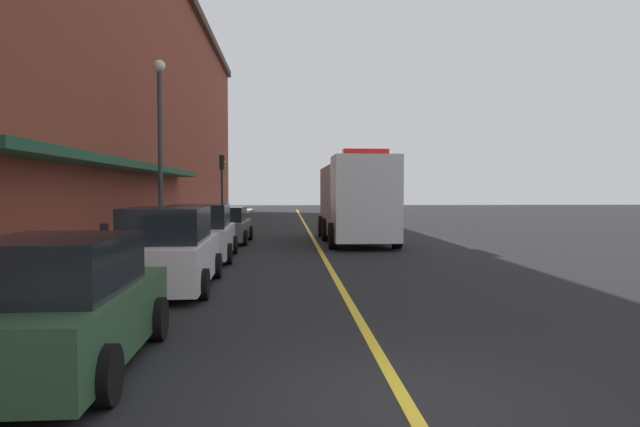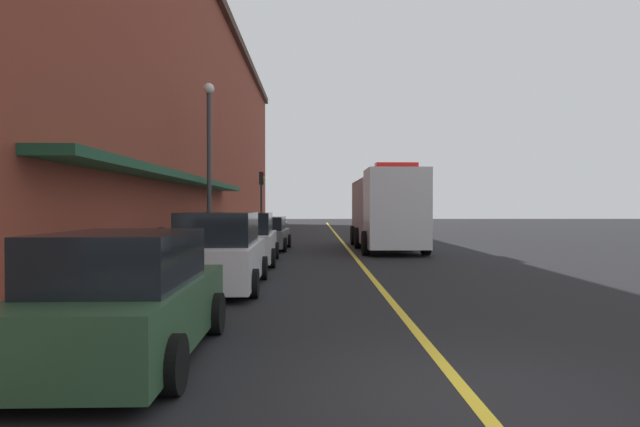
# 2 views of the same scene
# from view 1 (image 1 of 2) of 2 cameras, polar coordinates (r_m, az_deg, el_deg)

# --- Properties ---
(ground_plane) EXTENTS (112.00, 112.00, 0.00)m
(ground_plane) POSITION_cam_1_polar(r_m,az_deg,el_deg) (30.87, -1.08, -1.83)
(ground_plane) COLOR black
(sidewalk_left) EXTENTS (2.40, 70.00, 0.15)m
(sidewalk_left) POSITION_cam_1_polar(r_m,az_deg,el_deg) (31.24, -12.52, -1.70)
(sidewalk_left) COLOR #ADA8A0
(sidewalk_left) RESTS_ON ground
(lane_center_stripe) EXTENTS (0.16, 70.00, 0.01)m
(lane_center_stripe) POSITION_cam_1_polar(r_m,az_deg,el_deg) (30.87, -1.08, -1.82)
(lane_center_stripe) COLOR gold
(lane_center_stripe) RESTS_ON ground
(brick_building_left) EXTENTS (14.85, 64.00, 14.84)m
(brick_building_left) POSITION_cam_1_polar(r_m,az_deg,el_deg) (32.89, -27.17, 11.15)
(brick_building_left) COLOR brown
(brick_building_left) RESTS_ON ground
(parked_car_0) EXTENTS (2.07, 4.19, 1.66)m
(parked_car_0) POSITION_cam_1_polar(r_m,az_deg,el_deg) (7.81, -24.45, -8.54)
(parked_car_0) COLOR #2D5133
(parked_car_0) RESTS_ON ground
(parked_car_1) EXTENTS (2.15, 4.66, 1.85)m
(parked_car_1) POSITION_cam_1_polar(r_m,az_deg,el_deg) (13.35, -14.83, -3.64)
(parked_car_1) COLOR silver
(parked_car_1) RESTS_ON ground
(parked_car_2) EXTENTS (2.23, 4.66, 1.78)m
(parked_car_2) POSITION_cam_1_polar(r_m,az_deg,el_deg) (18.84, -11.73, -1.98)
(parked_car_2) COLOR silver
(parked_car_2) RESTS_ON ground
(parked_car_3) EXTENTS (2.21, 4.30, 1.53)m
(parked_car_3) POSITION_cam_1_polar(r_m,az_deg,el_deg) (24.61, -9.47, -1.21)
(parked_car_3) COLOR #595B60
(parked_car_3) RESTS_ON ground
(box_truck) EXTENTS (2.83, 8.41, 3.78)m
(box_truck) POSITION_cam_1_polar(r_m,az_deg,el_deg) (24.73, 3.52, 1.32)
(box_truck) COLOR silver
(box_truck) RESTS_ON ground
(parking_meter_0) EXTENTS (0.14, 0.18, 1.33)m
(parking_meter_0) POSITION_cam_1_polar(r_m,az_deg,el_deg) (13.82, -20.67, -2.67)
(parking_meter_0) COLOR #4C4C51
(parking_meter_0) RESTS_ON sidewalk_left
(parking_meter_1) EXTENTS (0.14, 0.18, 1.33)m
(parking_meter_1) POSITION_cam_1_polar(r_m,az_deg,el_deg) (10.17, -27.23, -4.51)
(parking_meter_1) COLOR #4C4C51
(parking_meter_1) RESTS_ON sidewalk_left
(parking_meter_2) EXTENTS (0.14, 0.18, 1.33)m
(parking_meter_2) POSITION_cam_1_polar(r_m,az_deg,el_deg) (23.64, -13.39, -0.58)
(parking_meter_2) COLOR #4C4C51
(parking_meter_2) RESTS_ON sidewalk_left
(street_lamp_left) EXTENTS (0.44, 0.44, 6.94)m
(street_lamp_left) POSITION_cam_1_polar(r_m,az_deg,el_deg) (22.42, -15.63, 7.79)
(street_lamp_left) COLOR #33383D
(street_lamp_left) RESTS_ON sidewalk_left
(traffic_light_near) EXTENTS (0.38, 0.36, 4.30)m
(traffic_light_near) POSITION_cam_1_polar(r_m,az_deg,el_deg) (36.82, -9.72, 3.72)
(traffic_light_near) COLOR #232326
(traffic_light_near) RESTS_ON sidewalk_left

